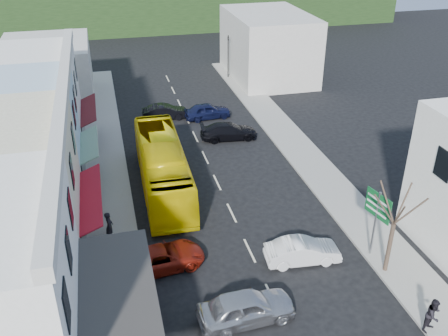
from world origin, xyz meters
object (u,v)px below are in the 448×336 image
car_white (302,251)px  direction_sign (375,225)px  pedestrian_left (109,227)px  bus (163,168)px  car_red (162,257)px  pedestrian_right (433,316)px  street_tree (394,224)px  traffic_signal (228,57)px  car_silver (246,309)px

car_white → direction_sign: (3.89, -0.44, 1.36)m
pedestrian_left → car_white: bearing=-111.3°
bus → car_red: bus is taller
pedestrian_right → pedestrian_left: bearing=118.3°
pedestrian_right → street_tree: street_tree is taller
car_red → pedestrian_right: pedestrian_right is taller
car_white → pedestrian_left: size_ratio=2.59×
car_white → traffic_signal: (4.09, 32.11, 1.68)m
bus → pedestrian_left: (-3.83, -5.34, -0.55)m
traffic_signal → pedestrian_right: bearing=100.8°
direction_sign → traffic_signal: (0.20, 32.56, 0.32)m
car_red → street_tree: (11.49, -3.27, 2.39)m
car_red → pedestrian_left: 4.02m
traffic_signal → direction_sign: bearing=100.9°
car_silver → traffic_signal: 36.55m
street_tree → pedestrian_right: bearing=-92.5°
car_silver → car_red: bearing=31.3°
car_white → direction_sign: 4.14m
pedestrian_left → car_silver: bearing=-140.8°
pedestrian_right → bus: bearing=97.9°
car_white → bus: bearing=37.4°
bus → street_tree: 15.60m
car_white → car_red: 7.63m
car_silver → street_tree: 8.65m
pedestrian_right → direction_sign: direction_sign is taller
car_silver → car_red: 5.83m
bus → direction_sign: (10.16, -10.20, 0.51)m
car_silver → pedestrian_right: (7.98, -2.76, 0.30)m
car_red → pedestrian_right: size_ratio=2.71×
pedestrian_left → street_tree: (14.07, -6.33, 2.09)m
pedestrian_right → street_tree: size_ratio=0.28×
car_silver → car_red: same height
car_white → car_silver: bearing=134.1°
bus → pedestrian_left: bearing=-124.6°
car_red → bus: bearing=-16.1°
car_white → pedestrian_right: pedestrian_right is taller
traffic_signal → car_red: bearing=80.6°
bus → street_tree: (10.24, -11.67, 1.54)m
bus → car_silver: bus is taller
pedestrian_right → car_white: bearing=97.1°
direction_sign → traffic_signal: size_ratio=0.87×
traffic_signal → pedestrian_left: bearing=74.1°
pedestrian_right → street_tree: (0.19, 4.29, 2.09)m
pedestrian_right → traffic_signal: (0.30, 38.32, 1.38)m
car_silver → street_tree: (8.17, 1.53, 2.39)m
pedestrian_right → traffic_signal: 38.35m
car_white → direction_sign: size_ratio=1.07×
bus → car_white: (6.27, -9.75, -0.85)m
street_tree → traffic_signal: size_ratio=1.30×
car_red → direction_sign: 11.62m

